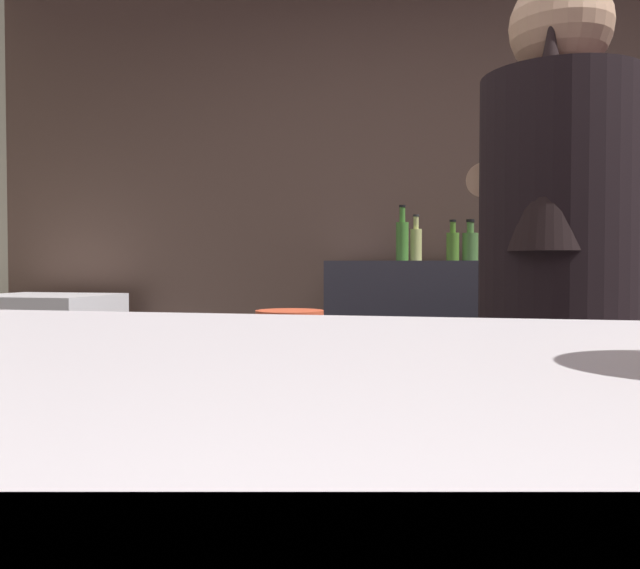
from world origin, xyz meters
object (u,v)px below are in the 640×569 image
Objects in this scene: bartender at (557,313)px; bottle_hot_sauce at (402,239)px; mini_fridge at (45,389)px; bottle_vinegar at (453,245)px; mixing_bowl at (290,320)px; bottle_olive_oil at (416,243)px; bottle_soy at (470,245)px.

bottle_hot_sauce is (-0.50, 1.62, 0.23)m from bartender.
bottle_vinegar is (2.04, 0.21, 0.73)m from mini_fridge.
mixing_bowl reaches higher than mini_fridge.
bottle_olive_oil is (-0.18, 0.04, 0.01)m from bottle_vinegar.
mini_fridge is 4.88× the size of bottle_soy.
bottle_vinegar is 0.18m from bottle_olive_oil.
bottle_hot_sauce reaches higher than bottle_vinegar.
bottle_vinegar is 0.10m from bottle_soy.
bartender is 6.61× the size of bottle_hot_sauce.
mini_fridge is 1.97m from bottle_hot_sauce.
bottle_olive_oil reaches higher than bottle_soy.
bottle_soy is (0.08, 0.06, 0.00)m from bottle_vinegar.
mixing_bowl is 1.05× the size of bottle_vinegar.
mini_fridge is 2.02m from bottle_olive_oil.
bottle_vinegar is 0.73× the size of bottle_hot_sauce.
mixing_bowl is at bearing -101.61° from bottle_olive_oil.
mini_fridge is 2.77m from bartender.
bottle_hot_sauce reaches higher than mixing_bowl.
mini_fridge is 4.32× the size of bottle_olive_oil.
mini_fridge is at bearing -174.15° from bottle_vinegar.
bartender is at bearing -73.02° from bottle_hot_sauce.
bottle_vinegar is (0.45, 1.29, 0.26)m from mixing_bowl.
bottle_hot_sauce is at bearing 5.44° from mini_fridge.
bottle_hot_sauce is at bearing -128.21° from bottle_olive_oil.
bottle_vinegar is 0.24m from bottle_hot_sauce.
mixing_bowl is at bearing -109.17° from bottle_vinegar.
bottle_hot_sauce reaches higher than bottle_soy.
bottle_soy is at bearing 4.28° from bottle_olive_oil.
bartender is 1.74m from bottle_soy.
bottle_vinegar is at bearing 70.83° from mixing_bowl.
bartender reaches higher than mixing_bowl.
bartender reaches higher than mini_fridge.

